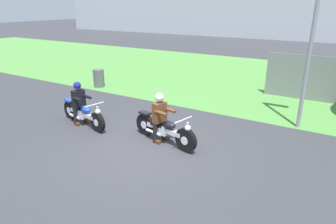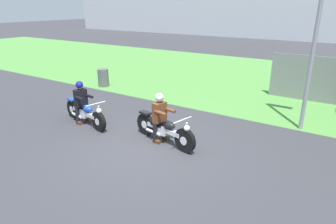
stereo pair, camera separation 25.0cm
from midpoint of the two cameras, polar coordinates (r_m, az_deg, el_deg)
The scene contains 7 objects.
ground at distance 8.06m, azimuth -3.47°, elevation -7.09°, with size 120.00×120.00×0.00m, color #38383D.
grass_verge at distance 16.31m, azimuth 16.91°, elevation 6.14°, with size 60.00×12.00×0.01m, color #549342.
motorcycle_lead at distance 8.24m, azimuth 0.13°, elevation -3.38°, with size 2.20×0.78×0.89m.
rider_lead at distance 8.19m, azimuth -0.68°, elevation -0.31°, with size 0.61×0.54×1.41m.
motorcycle_follow at distance 9.87m, azimuth -14.94°, elevation -0.14°, with size 2.21×0.79×0.87m.
rider_follow at distance 9.88m, azimuth -15.64°, elevation 2.43°, with size 0.61×0.54×1.39m.
trash_can at distance 14.37m, azimuth -11.82°, elevation 6.46°, with size 0.50×0.50×0.82m, color #595E5B.
Camera 2 is at (4.41, -5.68, 3.66)m, focal length 31.79 mm.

